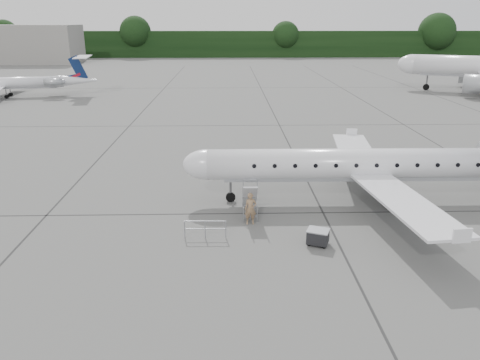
{
  "coord_description": "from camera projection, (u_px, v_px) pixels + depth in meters",
  "views": [
    {
      "loc": [
        -9.11,
        -23.49,
        11.11
      ],
      "look_at": [
        -8.44,
        2.25,
        2.3
      ],
      "focal_mm": 35.0,
      "sensor_mm": 36.0,
      "label": 1
    }
  ],
  "objects": [
    {
      "name": "ground",
      "position": [
        392.0,
        231.0,
        26.04
      ],
      "size": [
        320.0,
        320.0,
        0.0
      ],
      "primitive_type": "plane",
      "color": "#626260",
      "rests_on": "ground"
    },
    {
      "name": "treeline",
      "position": [
        256.0,
        44.0,
        147.71
      ],
      "size": [
        260.0,
        4.0,
        8.0
      ],
      "primitive_type": "cube",
      "color": "black",
      "rests_on": "ground"
    },
    {
      "name": "terminal_building",
      "position": [
        3.0,
        44.0,
        126.74
      ],
      "size": [
        40.0,
        14.0,
        10.0
      ],
      "primitive_type": "cube",
      "color": "gray",
      "rests_on": "ground"
    },
    {
      "name": "main_regional_jet",
      "position": [
        376.0,
        149.0,
        29.26
      ],
      "size": [
        27.27,
        19.75,
        6.95
      ],
      "primitive_type": null,
      "rotation": [
        0.0,
        0.0,
        -0.01
      ],
      "color": "silver",
      "rests_on": "ground"
    },
    {
      "name": "airstair",
      "position": [
        250.0,
        198.0,
        27.84
      ],
      "size": [
        0.87,
        2.33,
        2.18
      ],
      "primitive_type": null,
      "rotation": [
        0.0,
        0.0,
        -0.01
      ],
      "color": "silver",
      "rests_on": "ground"
    },
    {
      "name": "passenger",
      "position": [
        251.0,
        209.0,
        26.65
      ],
      "size": [
        0.7,
        0.47,
        1.86
      ],
      "primitive_type": "imported",
      "rotation": [
        0.0,
        0.0,
        0.04
      ],
      "color": "#856748",
      "rests_on": "ground"
    },
    {
      "name": "safety_railing",
      "position": [
        205.0,
        230.0,
        25.0
      ],
      "size": [
        2.2,
        0.12,
        1.0
      ],
      "primitive_type": null,
      "rotation": [
        0.0,
        0.0,
        -0.02
      ],
      "color": "gray",
      "rests_on": "ground"
    },
    {
      "name": "baggage_cart",
      "position": [
        318.0,
        237.0,
        24.28
      ],
      "size": [
        1.29,
        1.18,
        0.91
      ],
      "primitive_type": null,
      "rotation": [
        0.0,
        0.0,
        -0.38
      ],
      "color": "black",
      "rests_on": "ground"
    },
    {
      "name": "bg_regional_left",
      "position": [
        0.0,
        77.0,
        70.12
      ],
      "size": [
        25.16,
        19.78,
        6.02
      ],
      "primitive_type": null,
      "rotation": [
        0.0,
        0.0,
        0.15
      ],
      "color": "silver",
      "rests_on": "ground"
    }
  ]
}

